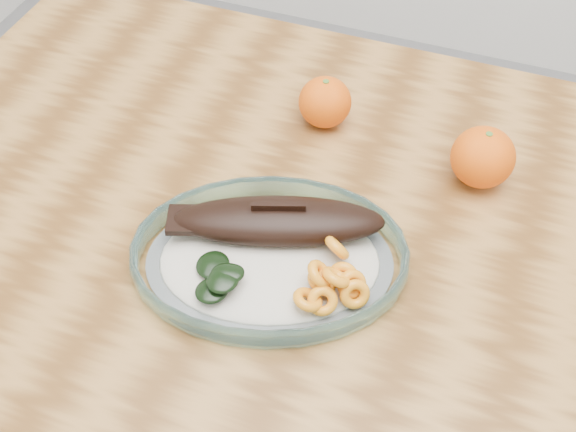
{
  "coord_description": "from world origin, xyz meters",
  "views": [
    {
      "loc": [
        0.13,
        -0.51,
        1.39
      ],
      "look_at": [
        -0.06,
        0.01,
        0.77
      ],
      "focal_mm": 45.0,
      "sensor_mm": 36.0,
      "label": 1
    }
  ],
  "objects": [
    {
      "name": "orange_left",
      "position": [
        -0.08,
        0.2,
        0.78
      ],
      "size": [
        0.07,
        0.07,
        0.07
      ],
      "primitive_type": "sphere",
      "color": "#FF4905",
      "rests_on": "dining_table"
    },
    {
      "name": "plated_meal",
      "position": [
        -0.06,
        -0.05,
        0.77
      ],
      "size": [
        0.69,
        0.69,
        0.08
      ],
      "rotation": [
        0.0,
        0.0,
        0.33
      ],
      "color": "white",
      "rests_on": "dining_table"
    },
    {
      "name": "dining_table",
      "position": [
        0.0,
        0.0,
        0.65
      ],
      "size": [
        1.2,
        0.8,
        0.75
      ],
      "color": "brown",
      "rests_on": "ground"
    },
    {
      "name": "orange_right",
      "position": [
        0.14,
        0.16,
        0.79
      ],
      "size": [
        0.08,
        0.08,
        0.08
      ],
      "primitive_type": "sphere",
      "color": "#FF4905",
      "rests_on": "dining_table"
    }
  ]
}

